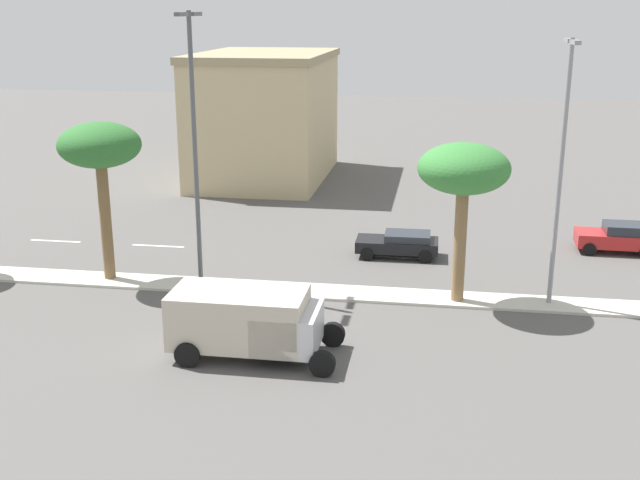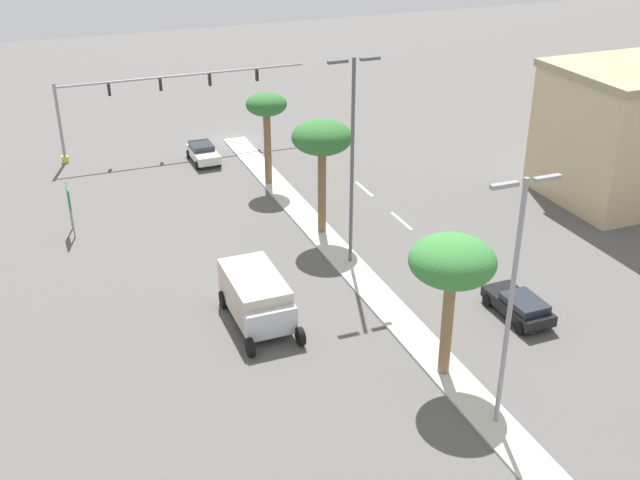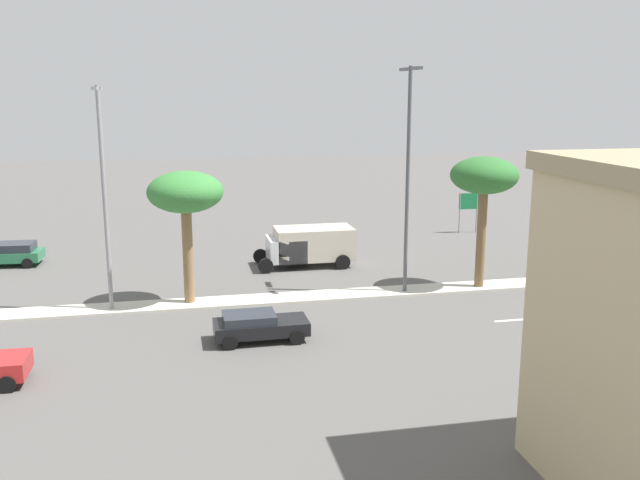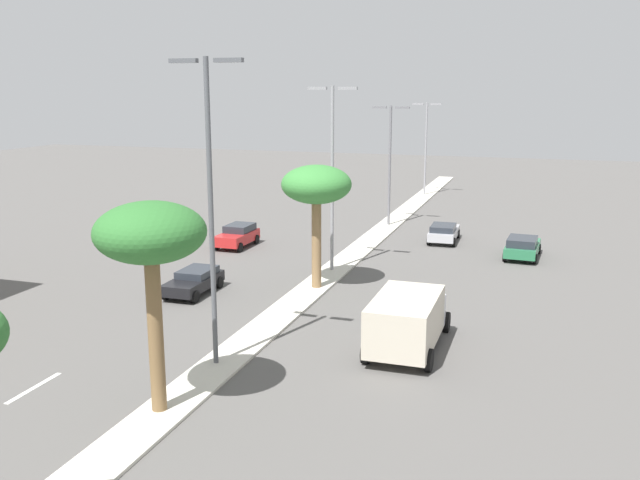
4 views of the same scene
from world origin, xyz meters
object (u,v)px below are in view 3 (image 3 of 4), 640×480
at_px(palm_tree_right, 625,182).
at_px(sedan_green_rear, 8,254).
at_px(street_lamp_left, 408,165).
at_px(directional_road_sign, 469,205).
at_px(palm_tree_front, 484,179).
at_px(street_lamp_center, 103,183).
at_px(sedan_black_leading, 258,325).
at_px(palm_tree_left, 185,195).
at_px(box_truck, 307,245).

bearing_deg(palm_tree_right, sedan_green_rear, 73.95).
distance_m(street_lamp_left, sedan_green_rear, 25.31).
relative_size(directional_road_sign, palm_tree_front, 0.43).
distance_m(palm_tree_front, sedan_green_rear, 28.95).
xyz_separation_m(street_lamp_center, sedan_green_rear, (10.64, 7.02, -5.58)).
bearing_deg(street_lamp_center, sedan_black_leading, -130.54).
distance_m(directional_road_sign, street_lamp_left, 18.07).
bearing_deg(palm_tree_right, street_lamp_center, 91.01).
bearing_deg(palm_tree_left, palm_tree_right, -89.56).
relative_size(street_lamp_left, box_truck, 1.95).
bearing_deg(box_truck, palm_tree_left, 131.49).
height_order(street_lamp_left, street_lamp_center, street_lamp_left).
relative_size(palm_tree_front, box_truck, 1.18).
xyz_separation_m(palm_tree_right, palm_tree_left, (-0.19, 24.44, 0.06)).
bearing_deg(street_lamp_left, sedan_black_leading, 123.10).
xyz_separation_m(street_lamp_left, street_lamp_center, (0.08, 15.09, -0.50)).
bearing_deg(directional_road_sign, street_lamp_left, 145.37).
xyz_separation_m(palm_tree_left, street_lamp_center, (-0.31, 3.79, 0.74)).
relative_size(directional_road_sign, palm_tree_right, 0.47).
relative_size(palm_tree_left, sedan_black_leading, 1.63).
xyz_separation_m(directional_road_sign, sedan_green_rear, (-3.66, 32.04, -1.42)).
bearing_deg(palm_tree_right, palm_tree_front, 93.45).
bearing_deg(palm_tree_front, directional_road_sign, -21.51).
distance_m(palm_tree_right, street_lamp_center, 28.24).
bearing_deg(sedan_black_leading, sedan_green_rear, 39.90).
relative_size(street_lamp_center, box_truck, 1.79).
bearing_deg(palm_tree_left, directional_road_sign, -56.63).
bearing_deg(street_lamp_center, street_lamp_left, -90.29).
xyz_separation_m(palm_tree_right, sedan_black_leading, (-6.13, 21.65, -4.85)).
relative_size(street_lamp_left, sedan_green_rear, 2.68).
xyz_separation_m(palm_tree_front, palm_tree_left, (0.35, 15.58, -0.44)).
relative_size(palm_tree_front, street_lamp_left, 0.61).
bearing_deg(palm_tree_right, box_truck, 70.04).
bearing_deg(palm_tree_right, palm_tree_left, 90.44).
bearing_deg(palm_tree_front, street_lamp_center, 89.89).
xyz_separation_m(palm_tree_front, street_lamp_center, (0.04, 19.37, 0.30)).
xyz_separation_m(street_lamp_left, sedan_green_rear, (10.71, 22.11, -6.08)).
bearing_deg(directional_road_sign, palm_tree_left, 123.37).
bearing_deg(sedan_green_rear, palm_tree_front, -112.02).
bearing_deg(street_lamp_center, directional_road_sign, -60.26).
xyz_separation_m(sedan_green_rear, sedan_black_leading, (-16.26, -13.60, -0.07)).
distance_m(directional_road_sign, sedan_green_rear, 32.27).
distance_m(palm_tree_front, box_truck, 11.71).
height_order(street_lamp_left, sedan_green_rear, street_lamp_left).
bearing_deg(box_truck, palm_tree_right, -109.96).
distance_m(street_lamp_left, box_truck, 9.65).
height_order(directional_road_sign, sedan_black_leading, directional_road_sign).
bearing_deg(palm_tree_left, palm_tree_front, -91.27).
bearing_deg(street_lamp_left, box_truck, 30.66).
relative_size(sedan_green_rear, box_truck, 0.73).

